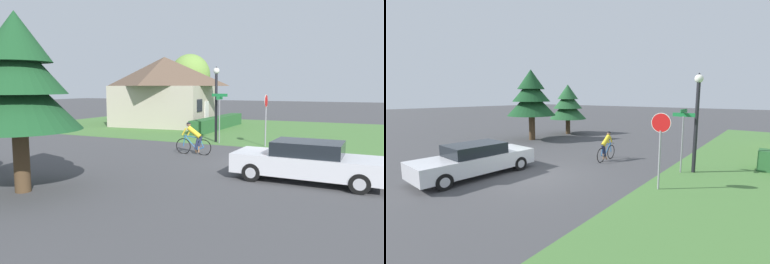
# 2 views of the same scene
# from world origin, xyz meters

# --- Properties ---
(ground_plane) EXTENTS (140.00, 140.00, 0.00)m
(ground_plane) POSITION_xyz_m (0.00, 0.00, 0.00)
(ground_plane) COLOR #424244
(grass_verge_right) EXTENTS (16.00, 36.00, 0.01)m
(grass_verge_right) POSITION_xyz_m (11.96, 4.00, 0.01)
(grass_verge_right) COLOR #477538
(grass_verge_right) RESTS_ON ground
(cottage_house) EXTENTS (7.19, 8.20, 5.50)m
(cottage_house) POSITION_xyz_m (12.10, 11.85, 2.85)
(cottage_house) COLOR #B2A893
(cottage_house) RESTS_ON ground
(hedge_row) EXTENTS (8.47, 0.90, 0.91)m
(hedge_row) POSITION_xyz_m (11.39, 6.91, 0.45)
(hedge_row) COLOR #285B2D
(hedge_row) RESTS_ON ground
(sedan_left_lane) EXTENTS (1.98, 4.85, 1.34)m
(sedan_left_lane) POSITION_xyz_m (-2.05, -1.38, 0.66)
(sedan_left_lane) COLOR silver
(sedan_left_lane) RESTS_ON ground
(cyclist) EXTENTS (0.44, 1.76, 1.50)m
(cyclist) POSITION_xyz_m (0.91, 4.09, 0.71)
(cyclist) COLOR black
(cyclist) RESTS_ON ground
(stop_sign) EXTENTS (0.68, 0.07, 2.70)m
(stop_sign) POSITION_xyz_m (4.57, 1.67, 1.89)
(stop_sign) COLOR gray
(stop_sign) RESTS_ON ground
(street_lamp) EXTENTS (0.35, 0.35, 4.23)m
(street_lamp) POSITION_xyz_m (5.01, 4.60, 2.66)
(street_lamp) COLOR black
(street_lamp) RESTS_ON ground
(street_name_sign) EXTENTS (0.90, 0.90, 2.73)m
(street_name_sign) POSITION_xyz_m (4.59, 4.23, 1.89)
(street_name_sign) COLOR gray
(street_name_sign) RESTS_ON ground
(conifer_tall_near) EXTENTS (3.59, 3.59, 5.23)m
(conifer_tall_near) POSITION_xyz_m (-6.86, 6.07, 3.28)
(conifer_tall_near) COLOR #4C3823
(conifer_tall_near) RESTS_ON ground
(deciduous_tree_right) EXTENTS (3.80, 3.80, 6.21)m
(deciduous_tree_right) POSITION_xyz_m (17.93, 12.31, 4.20)
(deciduous_tree_right) COLOR #4C3823
(deciduous_tree_right) RESTS_ON ground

